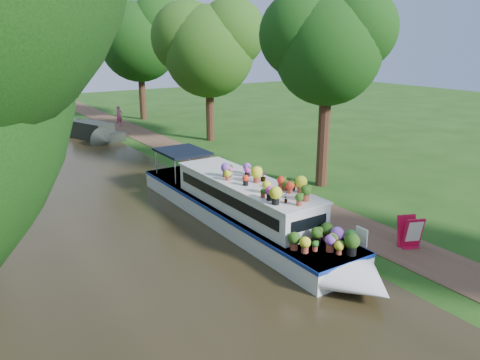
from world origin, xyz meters
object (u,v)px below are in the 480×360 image
object	(u,v)px
second_boat	(93,132)
sandwich_board	(410,233)
pedestrian_pink	(119,116)
plant_boat	(246,207)

from	to	relation	value
second_boat	sandwich_board	bearing A→B (deg)	-100.93
sandwich_board	pedestrian_pink	distance (m)	27.53
second_boat	sandwich_board	distance (m)	24.15
second_boat	pedestrian_pink	xyz separation A→B (m)	(3.21, 3.65, 0.36)
sandwich_board	pedestrian_pink	world-z (taller)	pedestrian_pink
plant_boat	pedestrian_pink	distance (m)	23.36
pedestrian_pink	sandwich_board	bearing A→B (deg)	-104.21
second_boat	sandwich_board	xyz separation A→B (m)	(3.66, -23.87, 0.03)
sandwich_board	pedestrian_pink	size ratio (longest dim) A/B	0.66
second_boat	pedestrian_pink	world-z (taller)	pedestrian_pink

